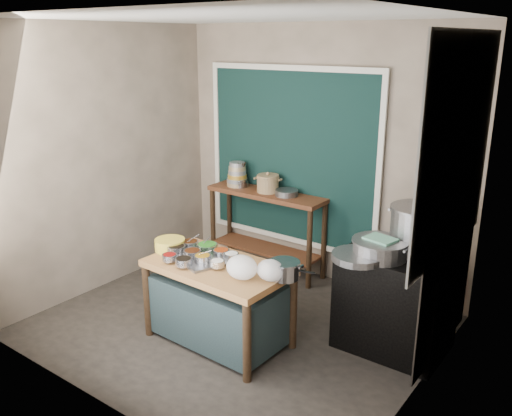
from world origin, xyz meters
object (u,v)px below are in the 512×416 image
Objects in this scene: stock_pot at (419,230)px; steamer at (380,249)px; condiment_tray at (199,259)px; saucepan at (284,270)px; stove_block at (395,303)px; back_counter at (266,231)px; yellow_basin at (170,245)px; ceramic_crock at (268,184)px; prep_table at (219,303)px; utensil_cup at (241,183)px.

stock_pot is 0.40m from steamer.
condiment_tray is 1.87× the size of saucepan.
stove_block is 1.77m from condiment_tray.
back_counter reaches higher than stove_block.
yellow_basin is at bearing -158.57° from steamer.
steamer is at bearing 26.79° from condiment_tray.
saucepan is 1.00× the size of ceramic_crock.
ceramic_crock is 2.07m from stock_pot.
prep_table is 1.39× the size of stove_block.
ceramic_crock is at bearing 103.48° from condiment_tray.
steamer is at bearing -26.86° from ceramic_crock.
stock_pot reaches higher than saucepan.
prep_table is 2.42× the size of stock_pot.
steamer reaches higher than yellow_basin.
steamer is (-0.11, -0.16, 0.53)m from stove_block.
ceramic_crock reaches higher than yellow_basin.
utensil_cup is 0.38m from ceramic_crock.
prep_table is at bearing 4.02° from condiment_tray.
prep_table is 0.44m from condiment_tray.
condiment_tray is at bearing -76.52° from ceramic_crock.
stove_block is at bearing 34.92° from prep_table.
back_counter is at bearing 90.92° from yellow_basin.
ceramic_crock reaches higher than utensil_cup.
yellow_basin is (-0.37, 0.01, 0.04)m from condiment_tray.
stove_block is 2.12m from ceramic_crock.
back_counter is 2.90× the size of condiment_tray.
ceramic_crock is at bearing 90.43° from yellow_basin.
yellow_basin is (-1.87, -0.85, 0.38)m from stove_block.
saucepan reaches higher than prep_table.
ceramic_crock reaches higher than back_counter.
steamer is (2.16, -0.89, -0.04)m from utensil_cup.
stove_block is at bearing -21.02° from back_counter.
steamer is (1.78, -0.90, -0.08)m from ceramic_crock.
utensil_cup reaches higher than yellow_basin.
stove_block is 2.09m from yellow_basin.
saucepan is at bearing 12.32° from prep_table.
stock_pot is (2.00, -0.58, 0.61)m from back_counter.
stove_block is (1.30, 0.85, 0.05)m from prep_table.
yellow_basin reaches higher than condiment_tray.
ceramic_crock is at bearing 112.01° from prep_table.
saucepan is 0.56× the size of steamer.
utensil_cup is 2.43m from stock_pot.
prep_table is at bearing -144.33° from stock_pot.
back_counter is 2.81× the size of stock_pot.
saucepan is 1.73× the size of utensil_cup.
stove_block is 0.57m from steamer.
yellow_basin is at bearing -76.06° from utensil_cup.
stock_pot is at bearing -16.12° from back_counter.
yellow_basin is 2.23m from stock_pot.
ceramic_crock is at bearing 31.14° from back_counter.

